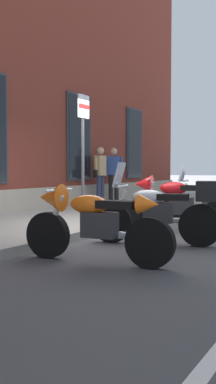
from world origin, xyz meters
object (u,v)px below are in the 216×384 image
motorcycle_silver_touring (162,211)px  motorcycle_green_touring (216,198)px  pedestrian_tan_coat (100,172)px  motorcycle_orange_sport (90,220)px  pedestrian_blue_top (114,171)px  motorcycle_red_sport (174,201)px  parking_sign (83,140)px

motorcycle_silver_touring → motorcycle_green_touring: motorcycle_green_touring is taller
motorcycle_silver_touring → pedestrian_tan_coat: (4.96, 4.06, 0.56)m
motorcycle_orange_sport → pedestrian_blue_top: (7.38, 3.74, 0.56)m
motorcycle_orange_sport → motorcycle_silver_touring: bearing=-10.0°
pedestrian_tan_coat → motorcycle_silver_touring: bearing=-140.7°
pedestrian_blue_top → motorcycle_red_sport: bearing=-139.3°
motorcycle_red_sport → parking_sign: parking_sign is taller
motorcycle_silver_touring → motorcycle_red_sport: (1.48, 0.36, 0.04)m
motorcycle_red_sport → parking_sign: 2.10m
motorcycle_orange_sport → pedestrian_tan_coat: pedestrian_tan_coat is taller
parking_sign → motorcycle_orange_sport: bearing=-145.3°
motorcycle_green_touring → pedestrian_tan_coat: bearing=66.8°
motorcycle_red_sport → parking_sign: size_ratio=0.83×
motorcycle_green_touring → motorcycle_orange_sport: bearing=177.5°
pedestrian_tan_coat → parking_sign: bearing=-153.3°
motorcycle_orange_sport → motorcycle_silver_touring: size_ratio=1.02×
motorcycle_red_sport → pedestrian_blue_top: bearing=40.7°
motorcycle_green_touring → pedestrian_blue_top: 4.71m
motorcycle_red_sport → parking_sign: (-0.68, 1.61, 1.17)m
motorcycle_orange_sport → motorcycle_green_touring: motorcycle_green_touring is taller
motorcycle_silver_touring → pedestrian_blue_top: size_ratio=1.19×
motorcycle_silver_touring → parking_sign: 2.44m
motorcycle_orange_sport → parking_sign: parking_sign is taller
motorcycle_red_sport → pedestrian_blue_top: (4.27, 3.67, 0.52)m
motorcycle_orange_sport → motorcycle_green_touring: (4.88, -0.21, -0.00)m
motorcycle_orange_sport → pedestrian_tan_coat: size_ratio=1.22×
motorcycle_silver_touring → pedestrian_blue_top: bearing=35.1°
motorcycle_orange_sport → pedestrian_blue_top: 8.29m
motorcycle_silver_touring → motorcycle_red_sport: size_ratio=0.98×
pedestrian_blue_top → parking_sign: size_ratio=0.68×
motorcycle_red_sport → motorcycle_green_touring: bearing=-9.2°
motorcycle_green_touring → pedestrian_tan_coat: size_ratio=1.27×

